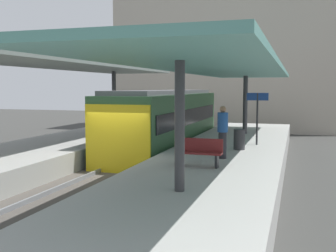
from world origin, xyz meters
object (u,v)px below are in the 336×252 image
(platform_bench, at_px, (200,151))
(passenger_near_bench, at_px, (223,131))
(platform_sign, at_px, (257,107))
(litter_bin, at_px, (239,139))
(commuter_train, at_px, (165,121))

(platform_bench, distance_m, passenger_near_bench, 1.73)
(platform_sign, xyz_separation_m, litter_bin, (-0.53, -1.54, -1.22))
(passenger_near_bench, bearing_deg, platform_sign, 77.71)
(commuter_train, xyz_separation_m, platform_sign, (4.81, -2.21, 0.90))
(platform_bench, xyz_separation_m, platform_sign, (1.24, 5.35, 1.16))
(passenger_near_bench, bearing_deg, litter_bin, 82.71)
(commuter_train, distance_m, platform_bench, 8.37)
(commuter_train, height_order, platform_bench, commuter_train)
(litter_bin, bearing_deg, commuter_train, 138.74)
(litter_bin, distance_m, passenger_near_bench, 2.28)
(platform_bench, height_order, platform_sign, platform_sign)
(platform_sign, bearing_deg, litter_bin, -109.12)
(platform_bench, distance_m, litter_bin, 3.88)
(platform_sign, distance_m, passenger_near_bench, 3.89)
(commuter_train, bearing_deg, platform_bench, -64.71)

